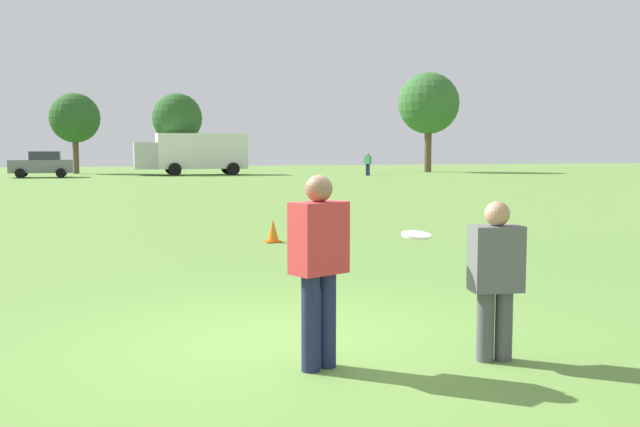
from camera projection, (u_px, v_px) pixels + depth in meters
The scene contains 11 objects.
ground_plane at pixel (288, 344), 6.74m from camera, with size 158.42×158.42×0.00m, color #608C3D.
player_thrower at pixel (319, 261), 5.90m from camera, with size 0.53×0.43×1.67m.
player_defender at pixel (496, 273), 6.15m from camera, with size 0.48×0.32×1.43m.
frisbee at pixel (416, 235), 6.31m from camera, with size 0.27×0.27×0.06m.
traffic_cone at pixel (273, 231), 14.23m from camera, with size 0.32×0.32×0.48m.
parked_car_mid_right at pixel (42, 164), 48.58m from camera, with size 4.20×2.22×1.82m.
box_truck at pixel (194, 152), 53.70m from camera, with size 8.50×3.03×3.18m.
bystander_sideline_watcher at pixel (368, 163), 52.19m from camera, with size 0.48×0.55×1.72m.
tree_east_birch at pixel (75, 118), 56.49m from camera, with size 4.02×4.02×6.54m.
tree_east_oak at pixel (177, 119), 55.44m from camera, with size 3.95×3.95×6.43m.
tree_far_east_pine at pixel (429, 104), 60.67m from camera, with size 5.32×5.32×8.65m.
Camera 1 is at (-1.70, -6.38, 1.87)m, focal length 39.13 mm.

